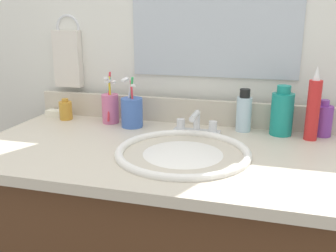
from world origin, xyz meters
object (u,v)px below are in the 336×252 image
at_px(faucet, 196,126).
at_px(bottle_cream_purple, 323,120).
at_px(bottle_spray_red, 313,108).
at_px(bottle_gel_clear, 244,112).
at_px(hand_towel, 68,59).
at_px(soap_bar, 55,113).
at_px(bottle_mouthwash_teal, 282,113).
at_px(cup_pink, 110,107).
at_px(cup_blue_plastic, 132,112).
at_px(bottle_oil_amber, 66,110).

distance_m(faucet, bottle_cream_purple, 0.42).
xyz_separation_m(bottle_spray_red, bottle_gel_clear, (-0.22, 0.04, -0.04)).
height_order(faucet, bottle_spray_red, bottle_spray_red).
bearing_deg(hand_towel, soap_bar, -120.90).
bearing_deg(faucet, bottle_mouthwash_teal, 15.33).
bearing_deg(bottle_gel_clear, cup_pink, -177.09).
distance_m(bottle_spray_red, cup_blue_plastic, 0.61).
xyz_separation_m(hand_towel, bottle_cream_purple, (0.96, -0.06, -0.17)).
xyz_separation_m(bottle_spray_red, soap_bar, (-0.96, 0.05, -0.09)).
relative_size(bottle_cream_purple, soap_bar, 1.90).
relative_size(bottle_gel_clear, cup_blue_plastic, 0.81).
relative_size(faucet, bottle_mouthwash_teal, 0.96).
bearing_deg(faucet, bottle_gel_clear, 29.51).
height_order(hand_towel, soap_bar, hand_towel).
distance_m(faucet, soap_bar, 0.60).
distance_m(cup_blue_plastic, soap_bar, 0.36).
xyz_separation_m(hand_towel, bottle_gel_clear, (0.70, -0.07, -0.15)).
distance_m(bottle_spray_red, bottle_gel_clear, 0.22).
bearing_deg(bottle_gel_clear, soap_bar, 179.45).
distance_m(hand_towel, bottle_cream_purple, 0.97).
height_order(bottle_mouthwash_teal, bottle_oil_amber, bottle_mouthwash_teal).
distance_m(cup_pink, soap_bar, 0.26).
bearing_deg(faucet, bottle_spray_red, 6.89).
relative_size(bottle_mouthwash_teal, bottle_gel_clear, 1.13).
height_order(bottle_oil_amber, cup_pink, cup_pink).
distance_m(bottle_gel_clear, cup_blue_plastic, 0.39).
xyz_separation_m(bottle_mouthwash_teal, cup_blue_plastic, (-0.51, -0.04, -0.02)).
distance_m(bottle_mouthwash_teal, bottle_oil_amber, 0.80).
bearing_deg(bottle_spray_red, soap_bar, 177.18).
distance_m(bottle_mouthwash_teal, cup_pink, 0.61).
distance_m(hand_towel, soap_bar, 0.22).
relative_size(faucet, cup_blue_plastic, 0.88).
bearing_deg(bottle_mouthwash_teal, hand_towel, 174.51).
xyz_separation_m(bottle_oil_amber, bottle_gel_clear, (0.67, 0.03, 0.03)).
relative_size(hand_towel, bottle_gel_clear, 1.50).
bearing_deg(bottle_oil_amber, hand_towel, 107.90).
distance_m(hand_towel, cup_blue_plastic, 0.37).
relative_size(hand_towel, cup_pink, 1.17).
relative_size(cup_pink, soap_bar, 2.94).
xyz_separation_m(faucet, bottle_oil_amber, (-0.52, 0.06, 0.01)).
bearing_deg(bottle_mouthwash_teal, soap_bar, 178.92).
height_order(bottle_spray_red, bottle_gel_clear, bottle_spray_red).
distance_m(hand_towel, faucet, 0.61).
height_order(cup_blue_plastic, cup_pink, cup_pink).
distance_m(bottle_oil_amber, soap_bar, 0.08).
xyz_separation_m(hand_towel, faucet, (0.55, -0.15, -0.19)).
bearing_deg(hand_towel, faucet, -15.59).
xyz_separation_m(bottle_gel_clear, soap_bar, (-0.74, 0.01, -0.05)).
bearing_deg(cup_pink, bottle_oil_amber, -179.12).
bearing_deg(cup_blue_plastic, bottle_cream_purple, 6.00).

